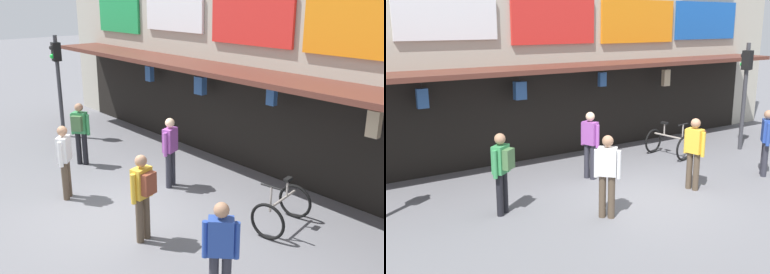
# 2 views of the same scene
# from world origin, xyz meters

# --- Properties ---
(ground_plane) EXTENTS (80.00, 80.00, 0.00)m
(ground_plane) POSITION_xyz_m (0.00, 0.00, 0.00)
(ground_plane) COLOR slate
(shopfront) EXTENTS (18.00, 2.60, 8.00)m
(shopfront) POSITION_xyz_m (0.00, 4.57, 3.96)
(shopfront) COLOR #B2AD9E
(shopfront) RESTS_ON ground
(traffic_light_far) EXTENTS (0.34, 0.35, 3.20)m
(traffic_light_far) POSITION_xyz_m (5.09, 1.53, 2.14)
(traffic_light_far) COLOR #38383D
(traffic_light_far) RESTS_ON ground
(bicycle_parked) EXTENTS (0.91, 1.27, 1.05)m
(bicycle_parked) POSITION_xyz_m (2.67, 2.09, 0.39)
(bicycle_parked) COLOR black
(bicycle_parked) RESTS_ON ground
(pedestrian_in_purple) EXTENTS (0.48, 0.47, 1.68)m
(pedestrian_in_purple) POSITION_xyz_m (-2.99, 0.79, 0.98)
(pedestrian_in_purple) COLOR black
(pedestrian_in_purple) RESTS_ON ground
(pedestrian_in_white) EXTENTS (0.34, 0.50, 1.68)m
(pedestrian_in_white) POSITION_xyz_m (-0.31, 1.69, 0.95)
(pedestrian_in_white) COLOR #2D2D38
(pedestrian_in_white) RESTS_ON ground
(pedestrian_in_yellow) EXTENTS (0.41, 0.41, 1.68)m
(pedestrian_in_yellow) POSITION_xyz_m (-1.33, -0.45, 0.95)
(pedestrian_in_yellow) COLOR brown
(pedestrian_in_yellow) RESTS_ON ground
(pedestrian_in_red) EXTENTS (0.41, 0.52, 1.68)m
(pedestrian_in_red) POSITION_xyz_m (1.30, -0.20, 0.98)
(pedestrian_in_red) COLOR brown
(pedestrian_in_red) RESTS_ON ground
(pedestrian_in_black) EXTENTS (0.41, 0.41, 1.68)m
(pedestrian_in_black) POSITION_xyz_m (3.55, -0.44, 0.95)
(pedestrian_in_black) COLOR #2D2D38
(pedestrian_in_black) RESTS_ON ground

